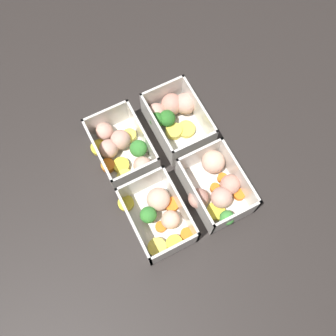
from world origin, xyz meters
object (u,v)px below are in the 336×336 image
Objects in this scene: container_near_left at (216,187)px; container_near_right at (175,116)px; container_far_left at (159,215)px; container_far_right at (121,148)px.

container_near_right is at bearing 0.12° from container_near_left.
container_far_right is at bearing 2.08° from container_far_left.
container_near_left is 0.18m from container_near_right.
container_near_right is 0.14m from container_far_right.
container_near_left is at bearing -140.61° from container_far_right.
container_far_left is at bearing 144.41° from container_near_right.
container_far_right is (-0.02, 0.14, -0.00)m from container_near_right.
container_far_right is (0.16, 0.14, -0.00)m from container_near_left.
container_near_right is 1.01× the size of container_far_left.
container_near_left and container_far_right have the same top height.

